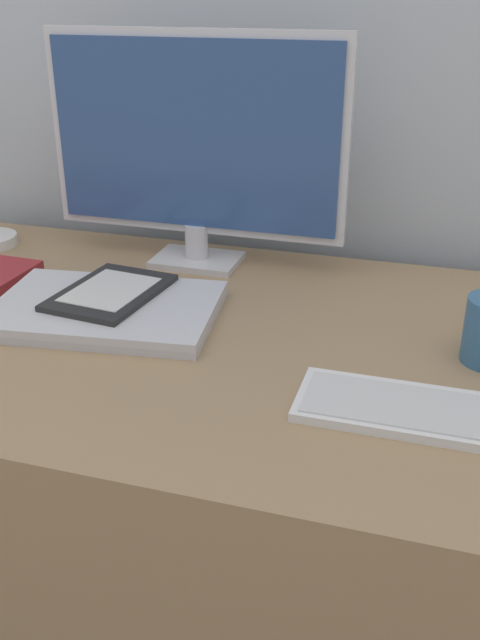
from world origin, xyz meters
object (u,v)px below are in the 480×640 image
at_px(keyboard, 413,410).
at_px(ereader, 110,292).
at_px(laptop, 106,309).
at_px(monitor, 194,145).

distance_m(keyboard, ereader, 0.51).
bearing_deg(keyboard, ereader, 160.07).
height_order(laptop, ereader, ereader).
bearing_deg(monitor, ereader, -104.53).
bearing_deg(keyboard, monitor, 135.92).
height_order(monitor, keyboard, monitor).
xyz_separation_m(monitor, laptop, (-0.06, -0.26, -0.20)).
xyz_separation_m(keyboard, ereader, (-0.48, 0.17, 0.02)).
bearing_deg(laptop, monitor, 78.06).
distance_m(keyboard, laptop, 0.50).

